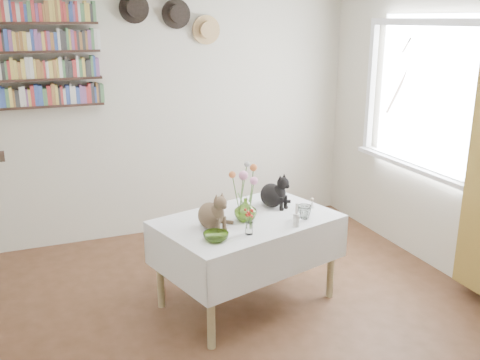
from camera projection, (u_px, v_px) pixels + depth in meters
name	position (u px, v px, depth m)	size (l,w,h in m)	color
room	(251.00, 169.00, 3.36)	(4.08, 4.58, 2.58)	brown
window	(420.00, 108.00, 4.73)	(0.12, 1.52, 1.32)	white
dining_table	(247.00, 240.00, 4.10)	(1.50, 1.17, 0.71)	white
tabby_cat	(210.00, 209.00, 3.84)	(0.19, 0.24, 0.29)	brown
black_cat	(272.00, 189.00, 4.27)	(0.19, 0.24, 0.29)	black
flower_vase	(245.00, 210.00, 3.98)	(0.17, 0.17, 0.18)	#8DB747
green_bowl	(216.00, 237.00, 3.64)	(0.18, 0.18, 0.06)	#8DB747
drinking_glass	(304.00, 212.00, 4.03)	(0.11, 0.11, 0.10)	white
candlestick	(296.00, 219.00, 3.88)	(0.05, 0.05, 0.18)	white
berry_jar	(249.00, 221.00, 3.73)	(0.06, 0.06, 0.22)	white
porcelain_figurine	(312.00, 204.00, 4.26)	(0.04, 0.04, 0.09)	white
flower_bouquet	(245.00, 176.00, 3.92)	(0.17, 0.12, 0.39)	#4C7233
bookshelf_unit	(42.00, 56.00, 4.72)	(1.00, 0.16, 0.91)	#311E16
wall_hats	(173.00, 18.00, 5.08)	(0.98, 0.09, 0.48)	black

